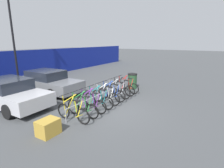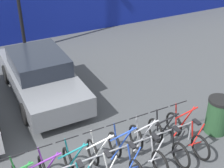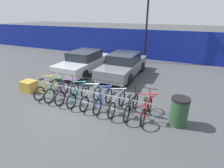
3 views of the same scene
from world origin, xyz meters
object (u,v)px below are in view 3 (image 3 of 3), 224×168
object	(u,v)px
bicycle_purple	(68,93)
car_grey	(123,65)
bicycle_blue	(103,100)
bike_rack	(93,93)
bicycle_teal	(79,95)
bicycle_yellow	(48,88)
bicycle_black	(131,106)
bicycle_red	(147,109)
cargo_crate	(29,86)
trash_bin	(179,111)
car_silver	(84,62)
bicycle_green	(57,90)
bicycle_silver	(117,103)
lamp_post	(148,8)
bicycle_white	(91,98)

from	to	relation	value
bicycle_purple	car_grey	distance (m)	4.35
bicycle_blue	car_grey	xyz separation A→B (m)	(-0.73, 4.20, 0.31)
bike_rack	bicycle_teal	world-z (taller)	bicycle_teal
bicycle_yellow	bicycle_black	world-z (taller)	same
bicycle_red	cargo_crate	world-z (taller)	bicycle_red
bicycle_yellow	bicycle_black	xyz separation A→B (m)	(4.14, 0.00, 0.00)
bicycle_black	trash_bin	xyz separation A→B (m)	(1.70, 0.09, 0.14)
bicycle_blue	car_silver	bearing A→B (deg)	134.25
bicycle_green	bicycle_purple	world-z (taller)	same
bicycle_green	bicycle_red	bearing A→B (deg)	-3.15
bicycle_blue	bicycle_yellow	bearing A→B (deg)	-177.00
bicycle_black	trash_bin	distance (m)	1.71
car_silver	bicycle_green	bearing A→B (deg)	-75.90
bicycle_silver	car_grey	bearing A→B (deg)	104.30
bike_rack	bicycle_blue	bearing A→B (deg)	-14.33
bicycle_green	car_grey	distance (m)	4.52
bicycle_green	car_silver	bearing A→B (deg)	100.95
bicycle_teal	trash_bin	size ratio (longest dim) A/B	1.66
bicycle_teal	lamp_post	size ratio (longest dim) A/B	0.24
bicycle_yellow	bicycle_black	size ratio (longest dim) A/B	1.00
bicycle_yellow	bicycle_teal	bearing A→B (deg)	-3.63
bicycle_green	bicycle_black	world-z (taller)	same
bicycle_black	lamp_post	bearing A→B (deg)	101.20
bicycle_purple	bicycle_red	world-z (taller)	same
bicycle_red	bicycle_teal	bearing A→B (deg)	-177.21
bicycle_yellow	bicycle_red	world-z (taller)	same
bike_rack	car_grey	size ratio (longest dim) A/B	1.16
bicycle_green	bicycle_teal	distance (m)	1.17
bicycle_green	bicycle_red	world-z (taller)	same
bicycle_yellow	bicycle_green	size ratio (longest dim) A/B	1.00
bicycle_white	bicycle_silver	size ratio (longest dim) A/B	1.00
bicycle_blue	car_silver	size ratio (longest dim) A/B	0.38
bicycle_red	cargo_crate	distance (m)	5.96
bicycle_green	bicycle_silver	size ratio (longest dim) A/B	1.00
bicycle_purple	bicycle_silver	bearing A→B (deg)	-3.00
bicycle_teal	car_silver	size ratio (longest dim) A/B	0.38
bicycle_red	bicycle_black	bearing A→B (deg)	-177.21
bike_rack	bicycle_black	size ratio (longest dim) A/B	3.09
bicycle_silver	lamp_post	size ratio (longest dim) A/B	0.24
bicycle_purple	bicycle_black	size ratio (longest dim) A/B	1.00
bicycle_green	lamp_post	size ratio (longest dim) A/B	0.24
bicycle_white	bicycle_black	size ratio (longest dim) A/B	1.00
bike_rack	bicycle_white	size ratio (longest dim) A/B	3.09
bicycle_green	bicycle_blue	world-z (taller)	same
bicycle_purple	bicycle_teal	bearing A→B (deg)	-3.00
bicycle_blue	bicycle_red	distance (m)	1.78
trash_bin	bicycle_silver	bearing A→B (deg)	-177.63
bicycle_purple	bicycle_black	distance (m)	2.99
bicycle_green	bicycle_yellow	bearing A→B (deg)	176.85
car_grey	bicycle_red	bearing A→B (deg)	-59.09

